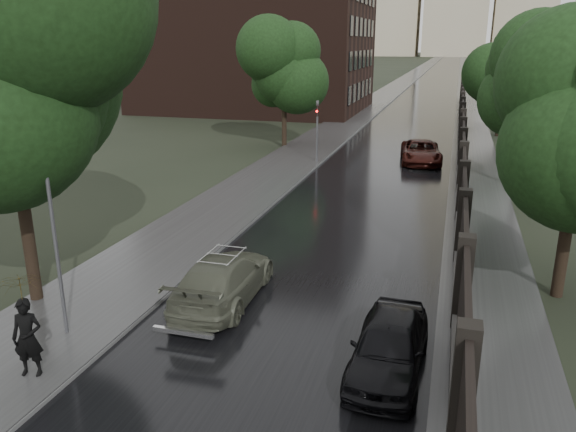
# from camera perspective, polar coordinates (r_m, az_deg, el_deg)

# --- Properties ---
(ground) EXTENTS (800.00, 800.00, 0.00)m
(ground) POSITION_cam_1_polar(r_m,az_deg,el_deg) (12.86, -5.32, -18.71)
(ground) COLOR black
(ground) RESTS_ON ground
(road) EXTENTS (8.00, 420.00, 0.02)m
(road) POSITION_cam_1_polar(r_m,az_deg,el_deg) (199.78, 15.86, 14.57)
(road) COLOR black
(road) RESTS_ON ground
(sidewalk_left) EXTENTS (4.00, 420.00, 0.16)m
(sidewalk_left) POSITION_cam_1_polar(r_m,az_deg,el_deg) (199.99, 14.09, 14.73)
(sidewalk_left) COLOR #2D2D2D
(sidewalk_left) RESTS_ON ground
(verge_right) EXTENTS (3.00, 420.00, 0.08)m
(verge_right) POSITION_cam_1_polar(r_m,az_deg,el_deg) (199.74, 17.48, 14.44)
(verge_right) COLOR #2D2D2D
(verge_right) RESTS_ON ground
(fence_right) EXTENTS (0.45, 75.72, 2.70)m
(fence_right) POSITION_cam_1_polar(r_m,az_deg,el_deg) (42.12, 17.24, 7.66)
(fence_right) COLOR #383533
(fence_right) RESTS_ON ground
(tree_left_near) EXTENTS (5.44, 5.44, 9.16)m
(tree_left_near) POSITION_cam_1_polar(r_m,az_deg,el_deg) (17.17, -26.74, 11.77)
(tree_left_near) COLOR black
(tree_left_near) RESTS_ON ground
(tree_left_far) EXTENTS (4.25, 4.25, 7.39)m
(tree_left_far) POSITION_cam_1_polar(r_m,az_deg,el_deg) (41.44, -0.40, 14.17)
(tree_left_far) COLOR black
(tree_left_far) RESTS_ON ground
(tree_right_b) EXTENTS (4.08, 4.08, 7.01)m
(tree_right_b) POSITION_cam_1_polar(r_m,az_deg,el_deg) (31.89, 23.18, 11.32)
(tree_right_b) COLOR black
(tree_right_b) RESTS_ON ground
(tree_right_c) EXTENTS (4.08, 4.08, 7.01)m
(tree_right_c) POSITION_cam_1_polar(r_m,az_deg,el_deg) (49.78, 21.07, 13.25)
(tree_right_c) COLOR black
(tree_right_c) RESTS_ON ground
(lamp_post) EXTENTS (0.25, 0.12, 5.11)m
(lamp_post) POSITION_cam_1_polar(r_m,az_deg,el_deg) (15.35, -22.55, -2.57)
(lamp_post) COLOR #59595E
(lamp_post) RESTS_ON ground
(traffic_light) EXTENTS (0.16, 0.32, 4.00)m
(traffic_light) POSITION_cam_1_polar(r_m,az_deg,el_deg) (35.95, 2.98, 9.09)
(traffic_light) COLOR #59595E
(traffic_light) RESTS_ON ground
(brick_building) EXTENTS (24.00, 18.00, 20.00)m
(brick_building) POSITION_cam_1_polar(r_m,az_deg,el_deg) (65.46, -3.36, 19.48)
(brick_building) COLOR black
(brick_building) RESTS_ON ground
(volga_sedan) EXTENTS (2.20, 5.05, 1.45)m
(volga_sedan) POSITION_cam_1_polar(r_m,az_deg,el_deg) (17.09, -6.59, -6.32)
(volga_sedan) COLOR #4F5141
(volga_sedan) RESTS_ON ground
(car_right_near) EXTENTS (1.77, 4.15, 1.40)m
(car_right_near) POSITION_cam_1_polar(r_m,az_deg,el_deg) (13.76, 10.21, -12.83)
(car_right_near) COLOR black
(car_right_near) RESTS_ON ground
(car_right_far) EXTENTS (3.04, 5.51, 1.46)m
(car_right_far) POSITION_cam_1_polar(r_m,az_deg,el_deg) (37.27, 13.35, 6.35)
(car_right_far) COLOR black
(car_right_far) RESTS_ON ground
(pedestrian_umbrella) EXTENTS (1.36, 1.38, 2.96)m
(pedestrian_umbrella) POSITION_cam_1_polar(r_m,az_deg,el_deg) (13.91, -25.48, -7.41)
(pedestrian_umbrella) COLOR black
(pedestrian_umbrella) RESTS_ON sidewalk_left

